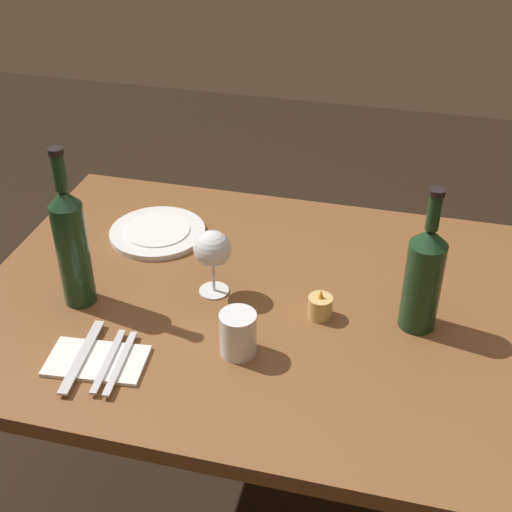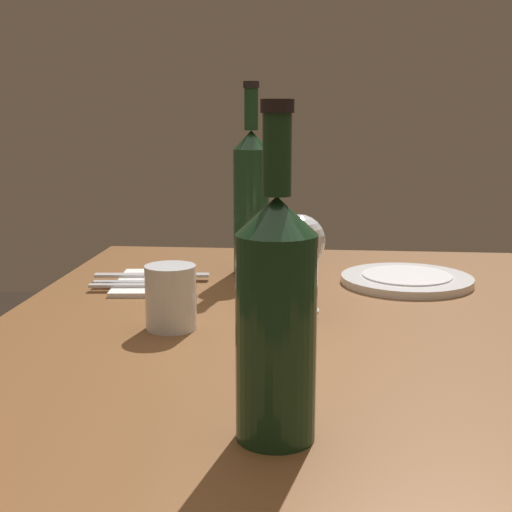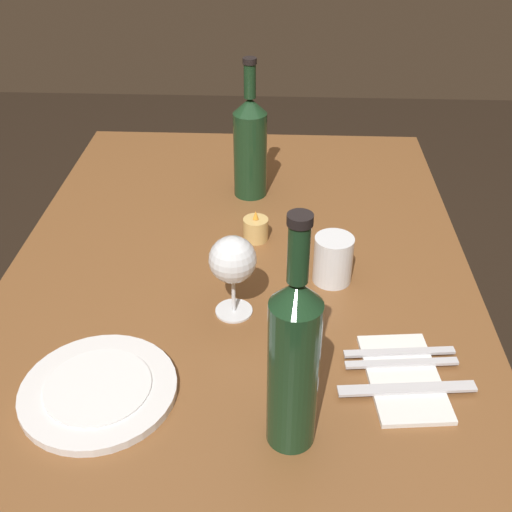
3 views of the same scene
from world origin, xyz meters
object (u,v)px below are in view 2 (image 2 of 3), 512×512
object	(u,v)px
wine_bottle	(276,314)
fork_inner	(145,282)
wine_bottle_second	(251,198)
fork_outer	(141,286)
table_knife	(152,275)
folded_napkin	(148,282)
dinner_plate	(407,279)
wine_glass_left	(297,243)
water_tumbler	(171,300)
votive_candle	(269,347)

from	to	relation	value
wine_bottle	fork_inner	size ratio (longest dim) A/B	1.76
wine_bottle_second	fork_outer	bearing A→B (deg)	133.73
fork_inner	table_knife	bearing A→B (deg)	0.00
wine_bottle	folded_napkin	distance (m)	0.66
table_knife	fork_inner	bearing A→B (deg)	180.00
wine_bottle_second	dinner_plate	world-z (taller)	wine_bottle_second
wine_glass_left	wine_bottle_second	size ratio (longest dim) A/B	0.42
water_tumbler	fork_inner	world-z (taller)	water_tumbler
dinner_plate	table_knife	bearing A→B (deg)	92.61
fork_outer	wine_bottle_second	bearing A→B (deg)	-46.27
votive_candle	fork_outer	size ratio (longest dim) A/B	0.37
wine_glass_left	fork_outer	xyz separation A→B (m)	(0.10, 0.27, -0.10)
wine_glass_left	fork_inner	bearing A→B (deg)	64.82
fork_inner	wine_bottle	bearing A→B (deg)	-154.57
fork_inner	folded_napkin	bearing A→B (deg)	0.00
votive_candle	dinner_plate	xyz separation A→B (m)	(0.44, -0.22, -0.02)
wine_bottle	table_knife	size ratio (longest dim) A/B	1.50
dinner_plate	fork_outer	xyz separation A→B (m)	(-0.10, 0.46, 0.00)
fork_outer	fork_inner	bearing A→B (deg)	0.00
wine_glass_left	folded_napkin	world-z (taller)	wine_glass_left
votive_candle	table_knife	size ratio (longest dim) A/B	0.32
wine_bottle	dinner_plate	bearing A→B (deg)	-16.87
wine_glass_left	wine_bottle	xyz separation A→B (m)	(-0.44, 0.00, 0.01)
wine_bottle	wine_bottle_second	size ratio (longest dim) A/B	0.88
dinner_plate	votive_candle	bearing A→B (deg)	154.01
wine_bottle_second	folded_napkin	xyz separation A→B (m)	(-0.12, 0.18, -0.14)
wine_bottle_second	votive_candle	world-z (taller)	wine_bottle_second
folded_napkin	fork_outer	xyz separation A→B (m)	(-0.05, 0.00, 0.01)
water_tumbler	votive_candle	bearing A→B (deg)	-132.08
dinner_plate	folded_napkin	world-z (taller)	dinner_plate
wine_glass_left	wine_bottle	size ratio (longest dim) A/B	0.48
dinner_plate	fork_inner	xyz separation A→B (m)	(-0.08, 0.46, 0.00)
votive_candle	fork_inner	distance (m)	0.44
water_tumbler	wine_glass_left	bearing A→B (deg)	-59.05
wine_glass_left	table_knife	size ratio (longest dim) A/B	0.73
folded_napkin	fork_inner	xyz separation A→B (m)	(-0.03, 0.00, 0.01)
table_knife	wine_glass_left	bearing A→B (deg)	-123.91
wine_bottle	fork_outer	xyz separation A→B (m)	(0.54, 0.27, -0.11)
wine_bottle_second	table_knife	distance (m)	0.24
water_tumbler	fork_outer	xyz separation A→B (m)	(0.21, 0.10, -0.03)
wine_bottle_second	wine_glass_left	bearing A→B (deg)	-160.34
water_tumbler	votive_candle	world-z (taller)	water_tumbler
water_tumbler	table_knife	world-z (taller)	water_tumbler
wine_glass_left	table_knife	xyz separation A→B (m)	(0.18, 0.27, -0.10)
wine_bottle_second	table_knife	world-z (taller)	wine_bottle_second
water_tumbler	votive_candle	distance (m)	0.20
folded_napkin	table_knife	world-z (taller)	table_knife
wine_glass_left	folded_napkin	bearing A→B (deg)	60.66
fork_outer	dinner_plate	bearing A→B (deg)	-77.71
wine_bottle	fork_inner	xyz separation A→B (m)	(0.57, 0.27, -0.11)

